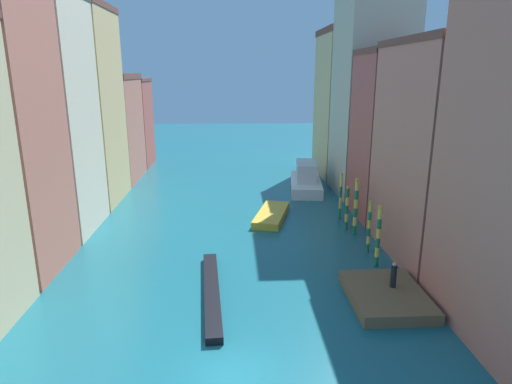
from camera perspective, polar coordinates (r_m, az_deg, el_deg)
The scene contains 19 objects.
ground_plane at distance 43.47m, azimuth -3.23°, elevation -2.47°, with size 154.00×154.00×0.00m, color #196070.
building_left_2 at distance 40.34m, azimuth -25.88°, elevation 9.06°, with size 6.99×8.13×19.81m.
building_left_3 at distance 48.71m, azimuth -21.88°, elevation 10.26°, with size 6.99×9.28×19.74m.
building_left_4 at distance 58.11m, azimuth -18.62°, elevation 7.91°, with size 6.99×9.88×13.13m.
building_left_5 at distance 66.65m, azimuth -16.62°, elevation 8.63°, with size 6.99×7.44×12.48m.
building_right_1 at distance 34.08m, azimuth 23.10°, elevation 4.86°, with size 6.99×11.04×15.57m.
building_right_2 at distance 42.48m, azimuth 17.72°, elevation 7.00°, with size 6.99×7.19×15.28m.
building_right_3 at distance 50.00m, azimuth 14.69°, elevation 12.26°, with size 6.99×8.77×22.02m.
building_right_4 at distance 59.55m, azimuth 11.72°, elevation 11.20°, with size 6.99×10.35×18.60m.
waterfront_dock at distance 28.02m, azimuth 16.56°, elevation -12.80°, with size 4.39×5.83×0.70m.
person_on_dock at distance 28.08m, azimuth 17.45°, elevation -10.31°, with size 0.36×0.36×1.60m.
mooring_pole_0 at distance 31.77m, azimuth 15.62°, elevation -5.45°, with size 0.33×0.33×4.50m.
mooring_pole_1 at distance 34.13m, azimuth 14.49°, elevation -4.30°, with size 0.27×0.27×4.09m.
mooring_pole_2 at distance 37.50m, azimuth 12.85°, elevation -1.74°, with size 0.36×0.36×4.91m.
mooring_pole_3 at distance 38.54m, azimuth 11.74°, elevation -1.98°, with size 0.31×0.31×3.94m.
mooring_pole_4 at distance 41.17m, azimuth 10.94°, elevation -0.48°, with size 0.27×0.27×4.42m.
vaporetto_white at distance 51.37m, azimuth 6.51°, elevation 1.62°, with size 4.46×9.77×3.25m.
gondola_black at distance 27.78m, azimuth -5.77°, elevation -12.73°, with size 1.65×10.62×0.45m.
motorboat_0 at distance 41.24m, azimuth 2.05°, elevation -2.97°, with size 4.17×7.44×0.66m.
Camera 1 is at (0.23, -16.91, 13.24)m, focal length 30.77 mm.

